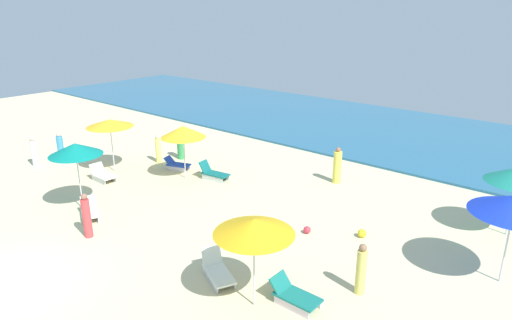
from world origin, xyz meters
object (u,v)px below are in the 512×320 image
at_px(beachgoer_0, 87,216).
at_px(beachgoer_6, 361,270).
at_px(umbrella_3, 110,123).
at_px(beachgoer_2, 34,151).
at_px(umbrella_5, 75,149).
at_px(beach_ball_0, 362,233).
at_px(beach_ball_1, 307,230).
at_px(beachgoer_3, 337,166).
at_px(lounge_chair_0_1, 294,296).
at_px(beachgoer_1, 158,149).
at_px(umbrella_0, 254,227).
at_px(lounge_chair_0_0, 217,271).
at_px(lounge_chair_4_1, 214,173).
at_px(lounge_chair_3_0, 103,175).
at_px(lounge_chair_5_0, 90,211).
at_px(beachgoer_5, 181,145).
at_px(beachgoer_4, 60,148).
at_px(lounge_chair_4_0, 177,165).
at_px(umbrella_4, 183,132).

xyz_separation_m(beachgoer_0, beachgoer_6, (8.91, 3.18, -0.05)).
distance_m(umbrella_3, beachgoer_2, 4.63).
height_order(umbrella_3, umbrella_5, umbrella_5).
bearing_deg(beach_ball_0, beach_ball_1, -148.71).
xyz_separation_m(umbrella_5, beach_ball_1, (8.07, 4.10, -2.39)).
bearing_deg(beachgoer_3, lounge_chair_0_1, -1.31).
height_order(beachgoer_1, beachgoer_3, beachgoer_3).
relative_size(umbrella_0, beachgoer_0, 1.57).
height_order(lounge_chair_0_0, beach_ball_1, lounge_chair_0_0).
relative_size(lounge_chair_4_1, beach_ball_1, 5.70).
bearing_deg(lounge_chair_0_0, umbrella_3, 97.90).
bearing_deg(umbrella_3, lounge_chair_3_0, -56.58).
bearing_deg(lounge_chair_5_0, beachgoer_2, 106.02).
distance_m(umbrella_0, beachgoer_0, 7.20).
bearing_deg(beach_ball_1, beachgoer_0, -138.03).
relative_size(lounge_chair_5_0, beachgoer_5, 0.88).
distance_m(lounge_chair_3_0, beachgoer_6, 13.37).
distance_m(umbrella_0, lounge_chair_3_0, 11.88).
height_order(beachgoer_1, beachgoer_4, beachgoer_4).
height_order(umbrella_5, beachgoer_0, umbrella_5).
bearing_deg(umbrella_5, beach_ball_0, 27.70).
height_order(beachgoer_2, beachgoer_3, beachgoer_3).
bearing_deg(lounge_chair_4_1, beachgoer_2, 110.57).
distance_m(lounge_chair_0_0, beachgoer_5, 11.61).
bearing_deg(umbrella_5, beachgoer_1, 111.87).
height_order(umbrella_3, lounge_chair_4_0, umbrella_3).
xyz_separation_m(umbrella_4, beachgoer_4, (-6.90, -2.52, -1.55)).
height_order(umbrella_0, lounge_chair_4_0, umbrella_0).
bearing_deg(lounge_chair_4_0, beachgoer_3, -81.73).
xyz_separation_m(umbrella_4, umbrella_5, (-0.55, -4.97, 0.24)).
bearing_deg(beach_ball_1, lounge_chair_4_1, 165.74).
bearing_deg(beachgoer_2, beachgoer_1, -2.94).
distance_m(umbrella_5, beach_ball_1, 9.36).
height_order(beachgoer_1, beach_ball_0, beachgoer_1).
distance_m(lounge_chair_0_1, beachgoer_2, 16.74).
bearing_deg(umbrella_5, beach_ball_1, 26.94).
bearing_deg(beachgoer_6, umbrella_3, -154.85).
height_order(umbrella_3, lounge_chair_5_0, umbrella_3).
distance_m(beachgoer_2, beachgoer_4, 1.28).
xyz_separation_m(lounge_chair_3_0, beachgoer_1, (-0.10, 3.35, 0.44)).
distance_m(beachgoer_2, beachgoer_5, 7.36).
bearing_deg(lounge_chair_0_0, beachgoer_5, 79.92).
distance_m(lounge_chair_0_0, lounge_chair_5_0, 6.64).
distance_m(umbrella_0, umbrella_3, 12.67).
bearing_deg(beach_ball_1, beachgoer_4, -173.46).
bearing_deg(lounge_chair_4_0, umbrella_5, 167.31).
bearing_deg(lounge_chair_0_0, lounge_chair_0_1, -54.23).
bearing_deg(lounge_chair_5_0, beachgoer_1, 55.54).
xyz_separation_m(umbrella_0, lounge_chair_0_1, (0.82, 0.72, -2.10)).
xyz_separation_m(umbrella_5, lounge_chair_5_0, (0.96, -0.25, -2.24)).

